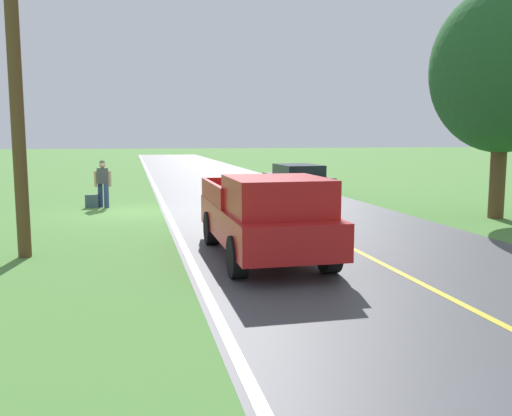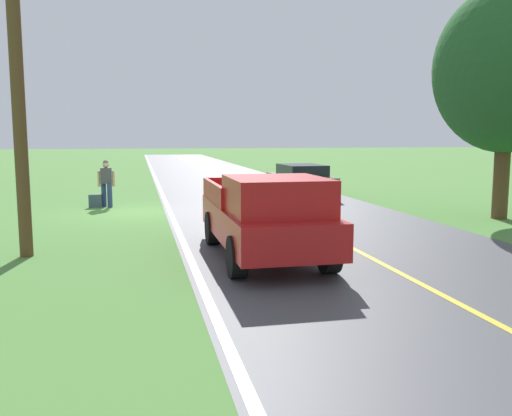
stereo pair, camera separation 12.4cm
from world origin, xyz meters
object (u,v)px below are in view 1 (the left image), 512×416
at_px(hitchhiker_walking, 103,181).
at_px(utility_pole_roadside, 16,86).
at_px(suitcase_carried, 92,201).
at_px(tree_far_side_near, 504,70).
at_px(sedan_near_oncoming, 297,180).
at_px(pickup_truck_passing, 266,214).

distance_m(hitchhiker_walking, utility_pole_roadside, 8.88).
xyz_separation_m(suitcase_carried, utility_pole_roadside, (0.86, 8.28, 3.42)).
height_order(tree_far_side_near, utility_pole_roadside, utility_pole_roadside).
bearing_deg(hitchhiker_walking, suitcase_carried, 12.03).
height_order(sedan_near_oncoming, utility_pole_roadside, utility_pole_roadside).
distance_m(hitchhiker_walking, tree_far_side_near, 14.15).
relative_size(hitchhiker_walking, tree_far_side_near, 0.24).
distance_m(tree_far_side_near, sedan_near_oncoming, 9.44).
bearing_deg(sedan_near_oncoming, utility_pole_roadside, 47.42).
relative_size(suitcase_carried, pickup_truck_passing, 0.09).
relative_size(tree_far_side_near, utility_pole_roadside, 0.99).
relative_size(pickup_truck_passing, tree_far_side_near, 0.74).
relative_size(pickup_truck_passing, utility_pole_roadside, 0.74).
height_order(pickup_truck_passing, utility_pole_roadside, utility_pole_roadside).
bearing_deg(utility_pole_roadside, suitcase_carried, -95.90).
height_order(hitchhiker_walking, tree_far_side_near, tree_far_side_near).
relative_size(hitchhiker_walking, sedan_near_oncoming, 0.39).
xyz_separation_m(suitcase_carried, pickup_truck_passing, (-4.23, 9.65, 0.72)).
bearing_deg(pickup_truck_passing, sedan_near_oncoming, -110.18).
bearing_deg(utility_pole_roadside, hitchhiker_walking, -98.66).
xyz_separation_m(tree_far_side_near, utility_pole_roadside, (13.73, 2.76, -1.01)).
xyz_separation_m(hitchhiker_walking, pickup_truck_passing, (-3.81, 9.74, -0.01)).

